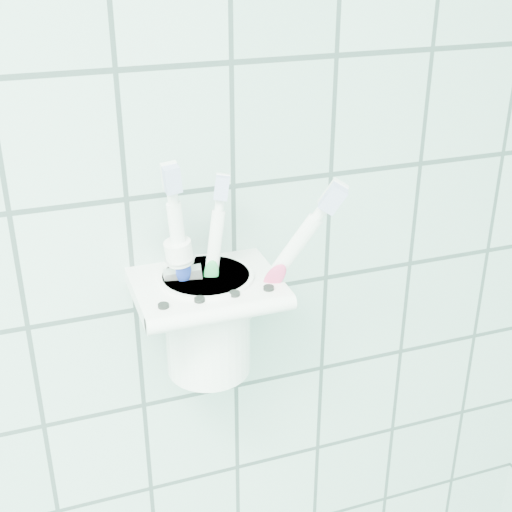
{
  "coord_description": "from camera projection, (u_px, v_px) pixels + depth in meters",
  "views": [
    {
      "loc": [
        0.52,
        0.6,
        1.6
      ],
      "look_at": [
        0.69,
        1.1,
        1.34
      ],
      "focal_mm": 50.0,
      "sensor_mm": 36.0,
      "label": 1
    }
  ],
  "objects": [
    {
      "name": "holder_bracket",
      "position": [
        206.0,
        289.0,
        0.65
      ],
      "size": [
        0.13,
        0.11,
        0.04
      ],
      "color": "white",
      "rests_on": "wall_back"
    },
    {
      "name": "cup",
      "position": [
        207.0,
        319.0,
        0.67
      ],
      "size": [
        0.09,
        0.09,
        0.1
      ],
      "color": "white",
      "rests_on": "holder_bracket"
    },
    {
      "name": "toothbrush_pink",
      "position": [
        189.0,
        262.0,
        0.65
      ],
      "size": [
        0.03,
        0.03,
        0.21
      ],
      "rotation": [
        0.09,
        -0.09,
        0.05
      ],
      "color": "white",
      "rests_on": "cup"
    },
    {
      "name": "toothbrush_blue",
      "position": [
        197.0,
        277.0,
        0.64
      ],
      "size": [
        0.04,
        0.02,
        0.19
      ],
      "rotation": [
        -0.1,
        0.13,
        -0.33
      ],
      "color": "white",
      "rests_on": "cup"
    },
    {
      "name": "toothbrush_orange",
      "position": [
        214.0,
        252.0,
        0.65
      ],
      "size": [
        0.09,
        0.07,
        0.21
      ],
      "rotation": [
        0.12,
        0.53,
        -0.37
      ],
      "color": "white",
      "rests_on": "cup"
    },
    {
      "name": "toothpaste_tube",
      "position": [
        195.0,
        290.0,
        0.66
      ],
      "size": [
        0.05,
        0.03,
        0.14
      ],
      "rotation": [
        0.08,
        -0.11,
        -0.22
      ],
      "color": "silver",
      "rests_on": "cup"
    }
  ]
}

